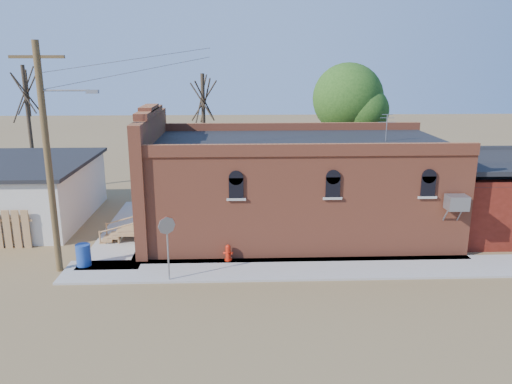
{
  "coord_description": "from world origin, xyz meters",
  "views": [
    {
      "loc": [
        -0.93,
        -17.87,
        8.31
      ],
      "look_at": [
        -0.09,
        4.3,
        2.4
      ],
      "focal_mm": 35.0,
      "sensor_mm": 36.0,
      "label": 1
    }
  ],
  "objects_px": {
    "utility_pole": "(49,155)",
    "stop_sign": "(167,232)",
    "brick_bar": "(291,187)",
    "trash_barrel": "(83,255)",
    "fire_hydrant": "(228,253)"
  },
  "relations": [
    {
      "from": "fire_hydrant",
      "to": "trash_barrel",
      "type": "xyz_separation_m",
      "value": [
        -5.93,
        -0.3,
        0.11
      ]
    },
    {
      "from": "fire_hydrant",
      "to": "brick_bar",
      "type": "bearing_deg",
      "value": 75.12
    },
    {
      "from": "brick_bar",
      "to": "stop_sign",
      "type": "distance_m",
      "value": 7.61
    },
    {
      "from": "utility_pole",
      "to": "stop_sign",
      "type": "height_order",
      "value": "utility_pole"
    },
    {
      "from": "trash_barrel",
      "to": "brick_bar",
      "type": "bearing_deg",
      "value": 24.07
    },
    {
      "from": "brick_bar",
      "to": "stop_sign",
      "type": "height_order",
      "value": "brick_bar"
    },
    {
      "from": "brick_bar",
      "to": "utility_pole",
      "type": "height_order",
      "value": "utility_pole"
    },
    {
      "from": "fire_hydrant",
      "to": "trash_barrel",
      "type": "relative_size",
      "value": 0.78
    },
    {
      "from": "stop_sign",
      "to": "fire_hydrant",
      "type": "bearing_deg",
      "value": 30.46
    },
    {
      "from": "brick_bar",
      "to": "stop_sign",
      "type": "bearing_deg",
      "value": -133.73
    },
    {
      "from": "brick_bar",
      "to": "fire_hydrant",
      "type": "height_order",
      "value": "brick_bar"
    },
    {
      "from": "brick_bar",
      "to": "utility_pole",
      "type": "xyz_separation_m",
      "value": [
        -9.79,
        -4.29,
        2.43
      ]
    },
    {
      "from": "utility_pole",
      "to": "fire_hydrant",
      "type": "height_order",
      "value": "utility_pole"
    },
    {
      "from": "fire_hydrant",
      "to": "stop_sign",
      "type": "xyz_separation_m",
      "value": [
        -2.25,
        -1.8,
        1.61
      ]
    },
    {
      "from": "utility_pole",
      "to": "trash_barrel",
      "type": "relative_size",
      "value": 9.88
    }
  ]
}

